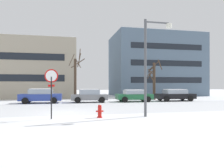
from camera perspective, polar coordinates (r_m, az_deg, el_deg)
The scene contains 14 objects.
ground_plane at distance 14.65m, azimuth -12.17°, elevation -7.75°, with size 120.00×120.00×0.00m, color white.
road_surface at distance 17.98m, azimuth -12.16°, elevation -6.32°, with size 80.00×8.72×0.00m.
stop_sign at distance 12.36m, azimuth -16.04°, elevation 0.01°, with size 0.75×0.14×2.81m.
fire_hydrant at distance 12.48m, azimuth -3.34°, elevation -7.20°, with size 0.44×0.30×0.81m.
street_lamp at distance 13.19m, azimuth 10.27°, elevation 7.10°, with size 1.81×0.36×5.90m.
parked_car_blue at distance 23.28m, azimuth -18.62°, elevation -3.01°, with size 4.27×2.12×1.51m.
parked_car_gray at distance 23.12m, azimuth -6.13°, elevation -3.13°, with size 3.94×2.08×1.44m.
parked_car_green at distance 23.99m, azimuth 5.99°, elevation -3.09°, with size 4.07×2.17×1.35m.
parked_car_black at distance 26.02m, azimuth 16.60°, elevation -2.83°, with size 4.55×2.20×1.38m.
tree_far_mid at distance 27.91m, azimuth 11.30°, elevation 1.39°, with size 2.18×2.18×5.07m.
tree_far_left at distance 25.33m, azimuth -9.78°, elevation 1.87°, with size 1.97×1.87×6.13m.
tree_far_right at distance 27.44m, azimuth 11.16°, elevation 0.29°, with size 1.08×1.57×3.94m.
building_far_left at distance 34.33m, azimuth -23.10°, elevation 3.71°, with size 15.62×9.14×8.47m.
building_far_right at distance 38.72m, azimuth 11.50°, elevation 4.89°, with size 15.02×9.72×10.65m.
Camera 1 is at (0.02, -14.52, 1.95)m, focal length 33.90 mm.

